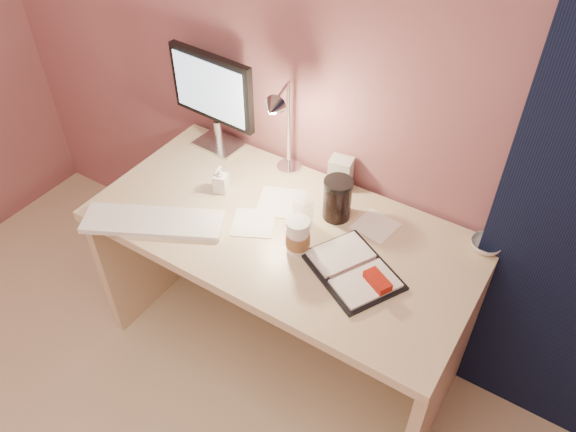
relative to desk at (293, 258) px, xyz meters
The scene contains 14 objects.
desk is the anchor object (origin of this frame).
monitor 0.72m from the desk, 157.89° to the left, with size 0.39×0.15×0.42m.
keyboard 0.56m from the desk, 142.56° to the right, with size 0.50×0.15×0.02m, color white.
planner 0.42m from the desk, 22.30° to the right, with size 0.38×0.35×0.05m.
paper_a 0.24m from the desk, 155.37° to the left, with size 0.17×0.17×0.00m, color white.
paper_b 0.38m from the desk, 21.83° to the left, with size 0.14×0.14×0.00m, color white.
paper_c 0.27m from the desk, 131.72° to the right, with size 0.15×0.15×0.00m, color white.
coffee_cup 0.34m from the desk, 53.43° to the right, with size 0.08×0.08×0.13m.
clear_cup 0.30m from the desk, 26.80° to the right, with size 0.08×0.08×0.13m, color white.
bowl 0.72m from the desk, 18.13° to the left, with size 0.11×0.11×0.03m, color silver.
lotion_bottle 0.42m from the desk, behind, with size 0.05×0.05×0.11m, color white.
dark_jar 0.34m from the desk, 32.50° to the left, with size 0.10×0.10×0.14m, color black.
product_box 0.38m from the desk, 76.30° to the left, with size 0.09×0.07×0.13m, color #B8B8B4.
desk_lamp 0.54m from the desk, 146.94° to the left, with size 0.13×0.26×0.42m.
Camera 1 is at (0.80, 0.16, 2.12)m, focal length 35.00 mm.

